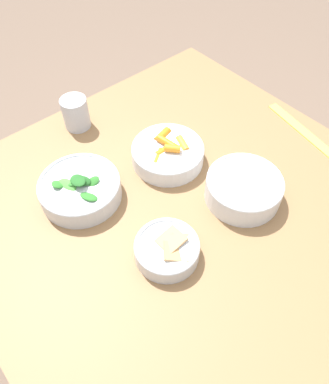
{
  "coord_description": "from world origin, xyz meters",
  "views": [
    {
      "loc": [
        0.37,
        -0.39,
        1.5
      ],
      "look_at": [
        -0.05,
        -0.03,
        0.8
      ],
      "focal_mm": 35.0,
      "sensor_mm": 36.0,
      "label": 1
    }
  ],
  "objects_px": {
    "bowl_carrots": "(168,153)",
    "bowl_cookies": "(167,249)",
    "ruler": "(302,130)",
    "bowl_greens": "(80,189)",
    "bowl_beans_hotdog": "(243,189)",
    "cup": "(76,113)"
  },
  "relations": [
    {
      "from": "bowl_greens",
      "to": "cup",
      "type": "xyz_separation_m",
      "value": [
        -0.23,
        0.14,
        0.02
      ]
    },
    {
      "from": "bowl_greens",
      "to": "cup",
      "type": "height_order",
      "value": "cup"
    },
    {
      "from": "bowl_carrots",
      "to": "bowl_greens",
      "type": "relative_size",
      "value": 0.96
    },
    {
      "from": "bowl_carrots",
      "to": "bowl_cookies",
      "type": "xyz_separation_m",
      "value": [
        0.21,
        -0.19,
        -0.0
      ]
    },
    {
      "from": "bowl_beans_hotdog",
      "to": "cup",
      "type": "distance_m",
      "value": 0.51
    },
    {
      "from": "bowl_beans_hotdog",
      "to": "bowl_cookies",
      "type": "bearing_deg",
      "value": -89.64
    },
    {
      "from": "bowl_cookies",
      "to": "cup",
      "type": "distance_m",
      "value": 0.5
    },
    {
      "from": "cup",
      "to": "bowl_cookies",
      "type": "bearing_deg",
      "value": -9.75
    },
    {
      "from": "ruler",
      "to": "cup",
      "type": "height_order",
      "value": "cup"
    },
    {
      "from": "bowl_greens",
      "to": "bowl_carrots",
      "type": "bearing_deg",
      "value": 78.96
    },
    {
      "from": "bowl_cookies",
      "to": "ruler",
      "type": "distance_m",
      "value": 0.56
    },
    {
      "from": "ruler",
      "to": "cup",
      "type": "xyz_separation_m",
      "value": [
        -0.44,
        -0.47,
        0.04
      ]
    },
    {
      "from": "bowl_greens",
      "to": "bowl_beans_hotdog",
      "type": "xyz_separation_m",
      "value": [
        0.26,
        0.3,
        0.0
      ]
    },
    {
      "from": "bowl_carrots",
      "to": "bowl_greens",
      "type": "xyz_separation_m",
      "value": [
        -0.05,
        -0.24,
        0.0
      ]
    },
    {
      "from": "bowl_carrots",
      "to": "bowl_cookies",
      "type": "distance_m",
      "value": 0.29
    },
    {
      "from": "bowl_carrots",
      "to": "bowl_cookies",
      "type": "height_order",
      "value": "bowl_carrots"
    },
    {
      "from": "bowl_cookies",
      "to": "cup",
      "type": "xyz_separation_m",
      "value": [
        -0.49,
        0.08,
        0.02
      ]
    },
    {
      "from": "bowl_greens",
      "to": "ruler",
      "type": "xyz_separation_m",
      "value": [
        0.21,
        0.61,
        -0.03
      ]
    },
    {
      "from": "bowl_greens",
      "to": "bowl_cookies",
      "type": "relative_size",
      "value": 1.38
    },
    {
      "from": "cup",
      "to": "bowl_carrots",
      "type": "bearing_deg",
      "value": 20.89
    },
    {
      "from": "ruler",
      "to": "bowl_beans_hotdog",
      "type": "bearing_deg",
      "value": -81.04
    },
    {
      "from": "bowl_greens",
      "to": "bowl_beans_hotdog",
      "type": "height_order",
      "value": "bowl_greens"
    }
  ]
}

